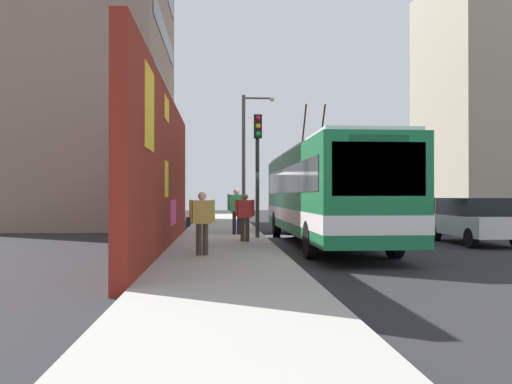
{
  "coord_description": "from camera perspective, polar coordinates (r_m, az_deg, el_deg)",
  "views": [
    {
      "loc": [
        -19.56,
        1.72,
        1.66
      ],
      "look_at": [
        0.43,
        0.31,
        1.8
      ],
      "focal_mm": 36.68,
      "sensor_mm": 36.0,
      "label": 1
    }
  ],
  "objects": [
    {
      "name": "parked_car_red",
      "position": [
        25.22,
        16.22,
        -2.27
      ],
      "size": [
        4.32,
        1.77,
        1.58
      ],
      "color": "#B21E19",
      "rests_on": "ground_plane"
    },
    {
      "name": "pedestrian_midblock",
      "position": [
        20.41,
        -2.14,
        -1.64
      ],
      "size": [
        0.24,
        0.71,
        1.79
      ],
      "color": "#1E1E2D",
      "rests_on": "sidewalk_slab"
    },
    {
      "name": "ground_plane",
      "position": [
        19.7,
        1.0,
        -5.23
      ],
      "size": [
        80.0,
        80.0,
        0.0
      ],
      "primitive_type": "plane",
      "color": "#232326"
    },
    {
      "name": "building_far_left",
      "position": [
        32.1,
        -17.99,
        15.23
      ],
      "size": [
        12.53,
        8.76,
        20.6
      ],
      "color": "gray",
      "rests_on": "ground_plane"
    },
    {
      "name": "pedestrian_at_curb",
      "position": [
        17.32,
        -1.22,
        -2.37
      ],
      "size": [
        0.22,
        0.64,
        1.57
      ],
      "color": "#3F3326",
      "rests_on": "sidewalk_slab"
    },
    {
      "name": "curbside_puddle",
      "position": [
        21.44,
        2.2,
        -4.84
      ],
      "size": [
        1.49,
        1.49,
        0.0
      ],
      "primitive_type": "cylinder",
      "color": "black",
      "rests_on": "ground_plane"
    },
    {
      "name": "traffic_light",
      "position": [
        18.74,
        0.18,
        4.05
      ],
      "size": [
        0.49,
        0.28,
        4.42
      ],
      "color": "#2D382D",
      "rests_on": "sidewalk_slab"
    },
    {
      "name": "city_bus",
      "position": [
        17.98,
        7.26,
        0.06
      ],
      "size": [
        12.74,
        2.53,
        5.02
      ],
      "color": "#19723F",
      "rests_on": "ground_plane"
    },
    {
      "name": "parked_car_white",
      "position": [
        19.48,
        22.59,
        -2.81
      ],
      "size": [
        4.16,
        1.75,
        1.58
      ],
      "color": "white",
      "rests_on": "ground_plane"
    },
    {
      "name": "sidewalk_slab",
      "position": [
        19.62,
        -3.68,
        -5.03
      ],
      "size": [
        48.0,
        3.2,
        0.15
      ],
      "primitive_type": "cube",
      "color": "#9E9B93",
      "rests_on": "ground_plane"
    },
    {
      "name": "building_far_right",
      "position": [
        38.51,
        25.47,
        9.0
      ],
      "size": [
        9.09,
        9.41,
        15.85
      ],
      "color": "#9E937F",
      "rests_on": "ground_plane"
    },
    {
      "name": "pedestrian_near_wall",
      "position": [
        13.33,
        -5.94,
        -2.87
      ],
      "size": [
        0.22,
        0.73,
        1.61
      ],
      "color": "#3F3326",
      "rests_on": "sidewalk_slab"
    },
    {
      "name": "street_lamp",
      "position": [
        27.38,
        -0.97,
        4.55
      ],
      "size": [
        0.44,
        1.72,
        6.77
      ],
      "color": "#4C4C51",
      "rests_on": "sidewalk_slab"
    },
    {
      "name": "graffiti_wall",
      "position": [
        15.83,
        -9.94,
        2.17
      ],
      "size": [
        14.37,
        0.32,
        4.73
      ],
      "color": "maroon",
      "rests_on": "ground_plane"
    }
  ]
}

